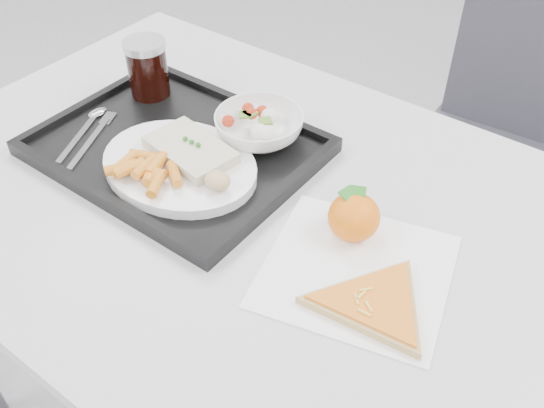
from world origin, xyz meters
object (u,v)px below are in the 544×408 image
Objects in this scene: table at (252,229)px; chair at (511,131)px; salad_bowl at (259,127)px; tangerine at (354,217)px; tray at (176,149)px; cola_glass at (147,67)px; pizza_slice at (375,304)px; dinner_plate at (180,166)px.

chair is (0.20, 0.75, -0.15)m from table.
salad_bowl is 1.97× the size of tangerine.
tray is 2.96× the size of salad_bowl.
pizza_slice is at bearing -17.37° from cola_glass.
dinner_plate is at bearing -112.32° from chair.
table is at bearing -5.45° from tray.
tangerine is at bearing 1.66° from tray.
cola_glass reaches higher than dinner_plate.
tangerine is at bearing 133.17° from pizza_slice.
salad_bowl reaches higher than dinner_plate.
chair is 6.11× the size of salad_bowl.
chair is at bearing 87.84° from tangerine.
dinner_plate is 0.30m from tangerine.
dinner_plate is at bearing -40.30° from tray.
chair reaches higher than table.
tangerine is (0.24, -0.09, -0.00)m from salad_bowl.
dinner_plate reaches higher than table.
tangerine is at bearing -20.82° from salad_bowl.
chair is at bearing 63.18° from tray.
salad_bowl is 0.26m from cola_glass.
dinner_plate is (-0.32, -0.78, 0.24)m from chair.
tray is at bearing -134.62° from salad_bowl.
tangerine is at bearing -9.59° from cola_glass.
tray is 0.19m from cola_glass.
cola_glass is (-0.33, 0.11, 0.14)m from table.
chair is at bearing 94.68° from pizza_slice.
pizza_slice is (0.27, -0.07, 0.08)m from table.
tangerine is 0.27× the size of pizza_slice.
salad_bowl is at bearing 121.88° from table.
tray is at bearing 139.70° from dinner_plate.
table is 11.11× the size of cola_glass.
chair is at bearing 50.69° from cola_glass.
chair reaches higher than dinner_plate.
chair is 2.07× the size of tray.
tray is at bearing -116.82° from chair.
table is 0.18m from salad_bowl.
table is 0.19m from tray.
salad_bowl is at bearing -113.16° from chair.
cola_glass is 0.63m from pizza_slice.
dinner_plate is 2.50× the size of cola_glass.
salad_bowl is at bearing 71.41° from dinner_plate.
cola_glass is (-0.53, -0.64, 0.28)m from chair.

